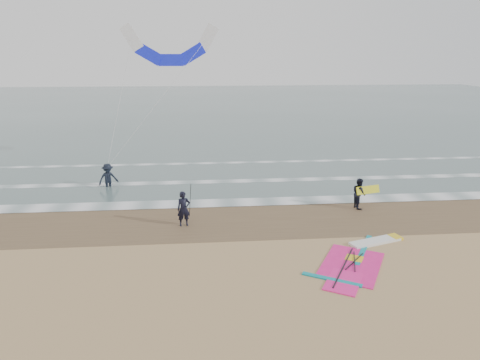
{
  "coord_description": "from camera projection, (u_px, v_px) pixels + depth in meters",
  "views": [
    {
      "loc": [
        -2.22,
        -12.62,
        7.51
      ],
      "look_at": [
        -0.71,
        5.0,
        2.2
      ],
      "focal_mm": 32.0,
      "sensor_mm": 36.0,
      "label": 1
    }
  ],
  "objects": [
    {
      "name": "ground",
      "position": [
        274.0,
        284.0,
        14.38
      ],
      "size": [
        120.0,
        120.0,
        0.0
      ],
      "primitive_type": "plane",
      "color": "tan",
      "rests_on": "ground"
    },
    {
      "name": "sea_water",
      "position": [
        219.0,
        107.0,
        60.18
      ],
      "size": [
        120.0,
        80.0,
        0.02
      ],
      "primitive_type": "cube",
      "color": "#47605E",
      "rests_on": "ground"
    },
    {
      "name": "wet_sand_band",
      "position": [
        253.0,
        218.0,
        20.11
      ],
      "size": [
        120.0,
        5.0,
        0.01
      ],
      "primitive_type": "cube",
      "color": "brown",
      "rests_on": "ground"
    },
    {
      "name": "foam_waterline",
      "position": [
        244.0,
        189.0,
        24.34
      ],
      "size": [
        120.0,
        9.15,
        0.02
      ],
      "color": "white",
      "rests_on": "ground"
    },
    {
      "name": "windsurf_rig",
      "position": [
        360.0,
        258.0,
        16.15
      ],
      "size": [
        4.86,
        4.6,
        0.12
      ],
      "color": "white",
      "rests_on": "ground"
    },
    {
      "name": "person_standing",
      "position": [
        184.0,
        209.0,
        19.04
      ],
      "size": [
        0.65,
        0.49,
        1.6
      ],
      "primitive_type": "imported",
      "rotation": [
        0.0,
        0.0,
        0.2
      ],
      "color": "black",
      "rests_on": "ground"
    },
    {
      "name": "person_walking",
      "position": [
        359.0,
        193.0,
        21.24
      ],
      "size": [
        0.64,
        0.79,
        1.53
      ],
      "primitive_type": "imported",
      "rotation": [
        0.0,
        0.0,
        1.66
      ],
      "color": "black",
      "rests_on": "ground"
    },
    {
      "name": "person_wading",
      "position": [
        108.0,
        173.0,
        24.47
      ],
      "size": [
        1.3,
        1.13,
        1.75
      ],
      "primitive_type": "imported",
      "rotation": [
        0.0,
        0.0,
        0.52
      ],
      "color": "black",
      "rests_on": "ground"
    },
    {
      "name": "held_pole",
      "position": [
        190.0,
        201.0,
        18.95
      ],
      "size": [
        0.17,
        0.86,
        1.82
      ],
      "color": "black",
      "rests_on": "ground"
    },
    {
      "name": "carried_kiteboard",
      "position": [
        368.0,
        190.0,
        21.12
      ],
      "size": [
        1.3,
        0.51,
        0.39
      ],
      "color": "yellow",
      "rests_on": "ground"
    },
    {
      "name": "surf_kite",
      "position": [
        170.0,
        49.0,
        27.3
      ],
      "size": [
        6.69,
        4.82,
        8.12
      ],
      "color": "white",
      "rests_on": "ground"
    }
  ]
}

